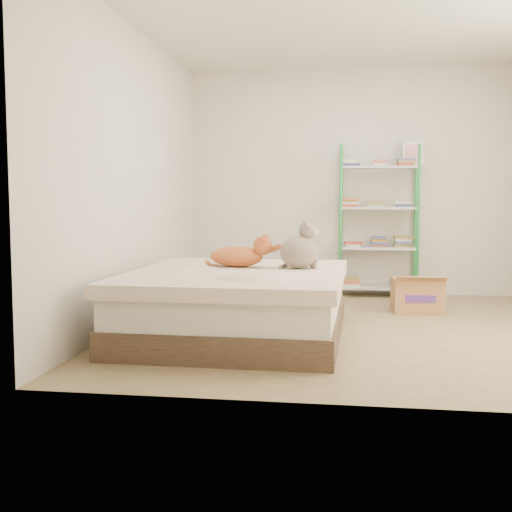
% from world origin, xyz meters
% --- Properties ---
extents(room, '(3.81, 4.21, 2.61)m').
position_xyz_m(room, '(0.00, 0.00, 1.30)').
color(room, '#9F8757').
rests_on(room, ground).
extents(bed, '(1.70, 2.11, 0.53)m').
position_xyz_m(bed, '(-0.89, -0.46, 0.27)').
color(bed, brown).
rests_on(bed, ground).
extents(orange_cat, '(0.58, 0.36, 0.22)m').
position_xyz_m(orange_cat, '(-0.95, -0.20, 0.64)').
color(orange_cat, '#D4723E').
rests_on(orange_cat, bed).
extents(grey_cat, '(0.41, 0.38, 0.39)m').
position_xyz_m(grey_cat, '(-0.42, -0.26, 0.72)').
color(grey_cat, gray).
rests_on(grey_cat, bed).
extents(shelf_unit, '(0.92, 0.36, 1.74)m').
position_xyz_m(shelf_unit, '(0.31, 1.88, 0.85)').
color(shelf_unit, green).
rests_on(shelf_unit, ground).
extents(cardboard_box, '(0.49, 0.48, 0.38)m').
position_xyz_m(cardboard_box, '(0.64, 0.89, 0.17)').
color(cardboard_box, '#AF814A').
rests_on(cardboard_box, ground).
extents(white_bin, '(0.36, 0.33, 0.36)m').
position_xyz_m(white_bin, '(-0.57, 1.71, 0.18)').
color(white_bin, silver).
rests_on(white_bin, ground).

